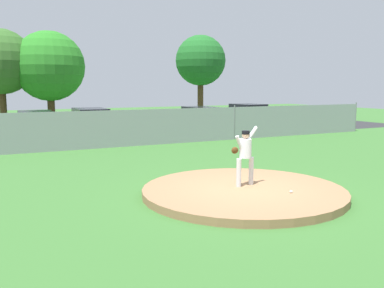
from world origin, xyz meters
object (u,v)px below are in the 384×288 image
(pitcher_youth, at_px, (245,152))
(parked_car_champagne, at_px, (248,117))
(traffic_cone_orange, at_px, (151,130))
(parked_car_white, at_px, (91,124))
(parked_car_red, at_px, (36,127))
(parked_car_slate, at_px, (201,119))
(baseball, at_px, (291,192))

(pitcher_youth, bearing_deg, parked_car_champagne, 55.32)
(parked_car_champagne, relative_size, traffic_cone_orange, 7.58)
(parked_car_white, distance_m, traffic_cone_orange, 3.59)
(parked_car_white, xyz_separation_m, traffic_cone_orange, (3.55, 0.07, -0.53))
(pitcher_youth, distance_m, traffic_cone_orange, 14.16)
(parked_car_white, xyz_separation_m, parked_car_champagne, (10.67, 0.33, 0.00))
(pitcher_youth, height_order, parked_car_white, pitcher_youth)
(pitcher_youth, bearing_deg, parked_car_red, 104.94)
(parked_car_red, bearing_deg, pitcher_youth, -75.06)
(pitcher_youth, distance_m, parked_car_champagne, 17.19)
(pitcher_youth, height_order, parked_car_slate, pitcher_youth)
(parked_car_white, relative_size, parked_car_champagne, 1.09)
(parked_car_white, bearing_deg, parked_car_red, 175.41)
(baseball, distance_m, parked_car_champagne, 17.87)
(baseball, xyz_separation_m, parked_car_slate, (5.70, 15.52, 0.53))
(pitcher_youth, bearing_deg, parked_car_slate, 66.27)
(parked_car_slate, bearing_deg, parked_car_red, -178.31)
(pitcher_youth, height_order, parked_car_champagne, pitcher_youth)
(baseball, distance_m, traffic_cone_orange, 15.21)
(parked_car_red, distance_m, parked_car_slate, 10.05)
(parked_car_champagne, bearing_deg, parked_car_red, -179.58)
(baseball, relative_size, parked_car_white, 0.02)
(parked_car_slate, distance_m, traffic_cone_orange, 3.70)
(baseball, xyz_separation_m, parked_car_red, (-4.34, 15.23, 0.52))
(pitcher_youth, xyz_separation_m, parked_car_slate, (6.30, 14.33, -0.35))
(parked_car_white, relative_size, parked_car_red, 1.10)
(pitcher_youth, relative_size, baseball, 21.54)
(traffic_cone_orange, bearing_deg, pitcher_youth, -100.84)
(parked_car_white, distance_m, parked_car_slate, 7.21)
(parked_car_white, xyz_separation_m, parked_car_red, (-2.85, 0.23, -0.04))
(parked_car_white, height_order, traffic_cone_orange, parked_car_white)
(pitcher_youth, relative_size, traffic_cone_orange, 2.90)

